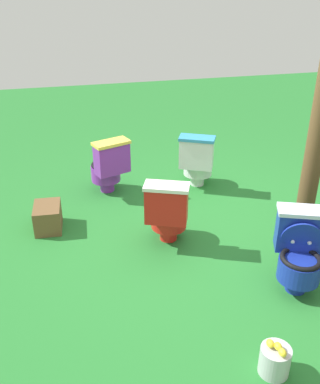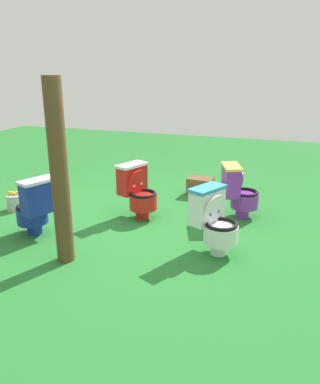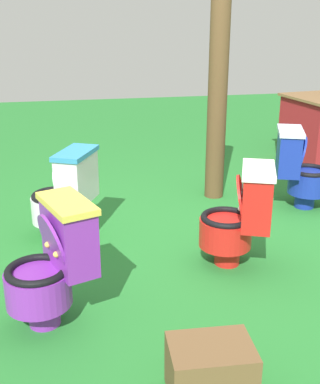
{
  "view_description": "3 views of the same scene",
  "coord_description": "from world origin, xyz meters",
  "views": [
    {
      "loc": [
        3.68,
        -1.35,
        2.6
      ],
      "look_at": [
        -0.44,
        -0.38,
        0.4
      ],
      "focal_mm": 41.16,
      "sensor_mm": 36.0,
      "label": 1
    },
    {
      "loc": [
        -1.94,
        4.09,
        1.94
      ],
      "look_at": [
        -0.41,
        -0.25,
        0.44
      ],
      "focal_mm": 35.73,
      "sensor_mm": 36.0,
      "label": 2
    },
    {
      "loc": [
        -1.21,
        -3.37,
        1.69
      ],
      "look_at": [
        -0.56,
        -0.16,
        0.5
      ],
      "focal_mm": 46.21,
      "sensor_mm": 36.0,
      "label": 3
    }
  ],
  "objects": [
    {
      "name": "toilet_blue",
      "position": [
        0.87,
        0.57,
        0.37
      ],
      "size": [
        0.6,
        0.55,
        0.73
      ],
      "rotation": [
        0.0,
        0.0,
        4.35
      ],
      "color": "#192D9E",
      "rests_on": "ground"
    },
    {
      "name": "lemon_bucket",
      "position": [
        1.72,
        -0.06,
        0.12
      ],
      "size": [
        0.22,
        0.22,
        0.28
      ],
      "color": "#B7B7BF",
      "rests_on": "ground"
    },
    {
      "name": "toilet_white",
      "position": [
        -1.22,
        0.29,
        0.37
      ],
      "size": [
        0.62,
        0.58,
        0.73
      ],
      "rotation": [
        0.0,
        0.0,
        1.12
      ],
      "color": "white",
      "rests_on": "ground"
    },
    {
      "name": "ground",
      "position": [
        0.0,
        0.0,
        0.0
      ],
      "size": [
        14.0,
        14.0,
        0.0
      ],
      "primitive_type": "plane",
      "color": "#26752D"
    },
    {
      "name": "toilet_red",
      "position": [
        -0.05,
        -0.39,
        0.37
      ],
      "size": [
        0.61,
        0.55,
        0.73
      ],
      "rotation": [
        0.0,
        0.0,
        1.2
      ],
      "color": "red",
      "rests_on": "ground"
    },
    {
      "name": "small_crate",
      "position": [
        -0.62,
        -1.6,
        0.14
      ],
      "size": [
        0.4,
        0.3,
        0.28
      ],
      "primitive_type": "cube",
      "rotation": [
        0.0,
        0.0,
        3.08
      ],
      "color": "brown",
      "rests_on": "ground"
    },
    {
      "name": "toilet_purple",
      "position": [
        -1.31,
        -0.83,
        0.37
      ],
      "size": [
        0.6,
        0.54,
        0.73
      ],
      "rotation": [
        0.0,
        0.0,
        1.92
      ],
      "color": "purple",
      "rests_on": "ground"
    },
    {
      "name": "wooden_post",
      "position": [
        0.21,
        0.99,
        0.94
      ],
      "size": [
        0.18,
        0.18,
        1.88
      ],
      "primitive_type": "cylinder",
      "color": "brown",
      "rests_on": "ground"
    }
  ]
}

